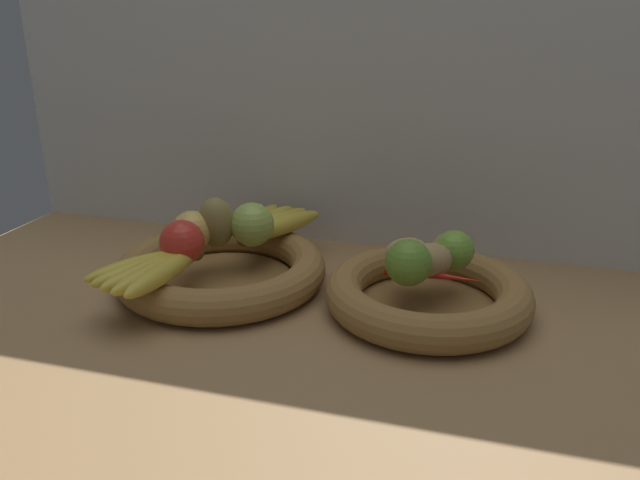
{
  "coord_description": "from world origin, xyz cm",
  "views": [
    {
      "loc": [
        24.45,
        -83.17,
        43.32
      ],
      "look_at": [
        -0.83,
        3.65,
        9.54
      ],
      "focal_mm": 35.59,
      "sensor_mm": 36.0,
      "label": 1
    }
  ],
  "objects": [
    {
      "name": "apple_red_front",
      "position": [
        -21.28,
        -1.87,
        9.01
      ],
      "size": [
        6.93,
        6.93,
        6.93
      ],
      "primitive_type": "sphere",
      "color": "red",
      "rests_on": "fruit_bowl_left"
    },
    {
      "name": "banana_bunch_front",
      "position": [
        -22.68,
        -8.43,
        7.09
      ],
      "size": [
        12.92,
        18.83,
        3.09
      ],
      "color": "gold",
      "rests_on": "fruit_bowl_left"
    },
    {
      "name": "back_wall",
      "position": [
        0.0,
        30.0,
        27.5
      ],
      "size": [
        140.0,
        3.0,
        55.0
      ],
      "color": "silver",
      "rests_on": "ground_plane"
    },
    {
      "name": "apple_golden_left",
      "position": [
        -22.5,
        3.81,
        8.82
      ],
      "size": [
        6.55,
        6.55,
        6.55
      ],
      "primitive_type": "sphere",
      "color": "#DBB756",
      "rests_on": "fruit_bowl_left"
    },
    {
      "name": "fruit_bowl_left",
      "position": [
        -17.6,
        3.65,
        2.59
      ],
      "size": [
        34.14,
        34.14,
        5.54
      ],
      "color": "olive",
      "rests_on": "ground_plane"
    },
    {
      "name": "pear_brown",
      "position": [
        -19.34,
        6.21,
        9.74
      ],
      "size": [
        7.31,
        6.95,
        8.4
      ],
      "primitive_type": "ellipsoid",
      "rotation": [
        0.0,
        0.0,
        0.27
      ],
      "color": "olive",
      "rests_on": "fruit_bowl_left"
    },
    {
      "name": "ground_plane",
      "position": [
        0.0,
        0.0,
        -1.5
      ],
      "size": [
        140.0,
        90.0,
        3.0
      ],
      "primitive_type": "cube",
      "color": "#9E774C"
    },
    {
      "name": "banana_bunch_back",
      "position": [
        -13.74,
        15.52,
        7.15
      ],
      "size": [
        14.92,
        19.21,
        3.23
      ],
      "color": "gold",
      "rests_on": "fruit_bowl_left"
    },
    {
      "name": "potato_large",
      "position": [
        15.94,
        3.65,
        8.1
      ],
      "size": [
        8.79,
        8.83,
        5.12
      ],
      "primitive_type": "ellipsoid",
      "rotation": [
        0.0,
        0.0,
        0.8
      ],
      "color": "#A38451",
      "rests_on": "fruit_bowl_right"
    },
    {
      "name": "apple_green_back",
      "position": [
        -13.86,
        8.34,
        9.2
      ],
      "size": [
        7.32,
        7.32,
        7.32
      ],
      "primitive_type": "sphere",
      "color": "#99B74C",
      "rests_on": "fruit_bowl_left"
    },
    {
      "name": "lime_far",
      "position": [
        19.04,
        7.63,
        8.56
      ],
      "size": [
        6.05,
        6.05,
        6.05
      ],
      "primitive_type": "sphere",
      "color": "#6B9E33",
      "rests_on": "fruit_bowl_right"
    },
    {
      "name": "chili_pepper",
      "position": [
        16.79,
        2.01,
        6.54
      ],
      "size": [
        14.28,
        2.72,
        2.0
      ],
      "primitive_type": "cone",
      "rotation": [
        0.0,
        1.57,
        -0.05
      ],
      "color": "red",
      "rests_on": "fruit_bowl_right"
    },
    {
      "name": "lime_near",
      "position": [
        13.29,
        -0.34,
        8.91
      ],
      "size": [
        6.75,
        6.75,
        6.75
      ],
      "primitive_type": "sphere",
      "color": "olive",
      "rests_on": "fruit_bowl_right"
    },
    {
      "name": "potato_back",
      "position": [
        18.0,
        8.16,
        8.1
      ],
      "size": [
        5.17,
        7.54,
        5.13
      ],
      "primitive_type": "ellipsoid",
      "rotation": [
        0.0,
        0.0,
        4.72
      ],
      "color": "#A38451",
      "rests_on": "fruit_bowl_right"
    },
    {
      "name": "fruit_bowl_right",
      "position": [
        15.94,
        3.65,
        2.6
      ],
      "size": [
        30.82,
        30.82,
        5.54
      ],
      "color": "olive",
      "rests_on": "ground_plane"
    },
    {
      "name": "potato_oblong",
      "position": [
        12.25,
        6.52,
        7.78
      ],
      "size": [
        9.11,
        8.86,
        4.48
      ],
      "primitive_type": "ellipsoid",
      "rotation": [
        0.0,
        0.0,
        0.61
      ],
      "color": "tan",
      "rests_on": "fruit_bowl_right"
    }
  ]
}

